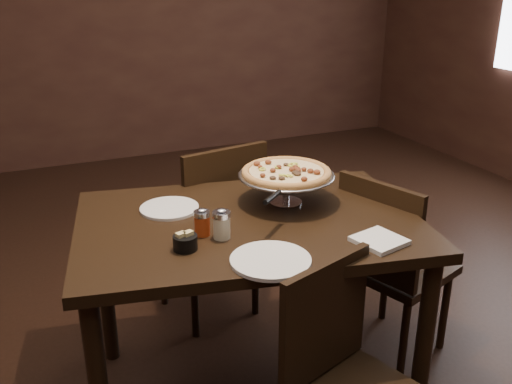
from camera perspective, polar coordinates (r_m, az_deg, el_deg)
name	(u,v)px	position (r m, az deg, el deg)	size (l,w,h in m)	color
room	(280,53)	(1.93, 2.39, 13.75)	(6.04, 7.04, 2.84)	black
dining_table	(249,244)	(2.17, -0.68, -5.25)	(1.40, 1.07, 0.79)	black
pizza_stand	(286,173)	(2.23, 3.05, 1.93)	(0.38, 0.38, 0.16)	silver
parmesan_shaker	(222,224)	(1.96, -3.46, -3.22)	(0.06, 0.06, 0.11)	beige
pepper_flake_shaker	(202,222)	(1.99, -5.41, -3.04)	(0.06, 0.06, 0.10)	#9B250E
packet_caddy	(185,242)	(1.91, -7.10, -4.98)	(0.08, 0.08, 0.06)	black
napkin_stack	(379,241)	(1.99, 12.23, -4.76)	(0.15, 0.15, 0.02)	silver
plate_left	(169,208)	(2.23, -8.66, -1.61)	(0.23, 0.23, 0.01)	silver
plate_near	(271,260)	(1.82, 1.47, -6.84)	(0.26, 0.26, 0.01)	silver
serving_spatula	(272,198)	(1.99, 1.65, -0.58)	(0.16, 0.16, 0.02)	silver
chair_far	(214,225)	(2.76, -4.23, -3.36)	(0.50, 0.50, 0.92)	black
chair_near	(348,379)	(1.92, 9.21, -18.01)	(0.49, 0.49, 0.82)	black
chair_side	(390,261)	(2.56, 13.25, -6.77)	(0.52, 0.52, 0.87)	black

